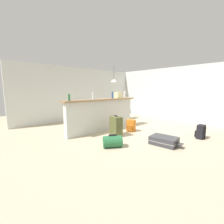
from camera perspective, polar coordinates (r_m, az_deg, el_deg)
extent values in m
cube|color=#BCAD8E|center=(5.75, 6.06, -6.81)|extent=(13.00, 13.00, 0.05)
cube|color=silver|center=(7.92, -10.51, 6.67)|extent=(6.60, 0.10, 2.50)
cube|color=silver|center=(8.22, 19.08, 6.41)|extent=(0.10, 6.00, 2.50)
cube|color=silver|center=(5.52, -3.69, -1.35)|extent=(2.80, 0.20, 1.09)
cube|color=#93704C|center=(5.45, -3.75, 4.59)|extent=(2.96, 0.40, 0.05)
cylinder|color=#2D6B38|center=(4.69, -15.55, 5.21)|extent=(0.06, 0.06, 0.21)
cylinder|color=silver|center=(5.13, -6.96, 5.97)|extent=(0.07, 0.07, 0.25)
cylinder|color=#284C89|center=(5.71, 0.17, 6.28)|extent=(0.06, 0.06, 0.24)
cylinder|color=silver|center=(6.31, 4.66, 6.60)|extent=(0.06, 0.06, 0.27)
cube|color=beige|center=(5.98, 2.37, 6.26)|extent=(0.26, 0.18, 0.22)
cube|color=brown|center=(7.44, 1.29, 2.60)|extent=(1.10, 0.80, 0.04)
cylinder|color=brown|center=(6.91, 0.25, -0.96)|extent=(0.06, 0.06, 0.70)
cylinder|color=brown|center=(7.60, 5.73, -0.13)|extent=(0.06, 0.06, 0.70)
cylinder|color=brown|center=(7.42, -3.28, -0.31)|extent=(0.06, 0.06, 0.70)
cylinder|color=brown|center=(8.07, 2.16, 0.42)|extent=(0.06, 0.06, 0.70)
cube|color=black|center=(6.94, 4.52, -0.28)|extent=(0.44, 0.44, 0.04)
cube|color=black|center=(7.01, 3.39, 1.97)|extent=(0.40, 0.07, 0.48)
cylinder|color=black|center=(6.76, 4.73, -2.46)|extent=(0.04, 0.04, 0.41)
cylinder|color=black|center=(7.01, 6.34, -2.08)|extent=(0.04, 0.04, 0.41)
cylinder|color=black|center=(6.95, 2.65, -2.12)|extent=(0.04, 0.04, 0.41)
cylinder|color=black|center=(7.20, 4.28, -1.77)|extent=(0.04, 0.04, 0.41)
cylinder|color=black|center=(7.48, 0.70, 14.10)|extent=(0.01, 0.01, 0.57)
cone|color=white|center=(7.46, 0.69, 11.53)|extent=(0.34, 0.34, 0.14)
sphere|color=white|center=(7.45, 0.69, 10.92)|extent=(0.07, 0.07, 0.07)
cube|color=#38383D|center=(4.47, 18.59, -9.98)|extent=(0.57, 0.74, 0.22)
cube|color=gray|center=(4.47, 18.59, -9.98)|extent=(0.58, 0.75, 0.02)
cube|color=#2D2D33|center=(4.34, 23.69, -10.80)|extent=(0.20, 0.16, 0.02)
cylinder|color=#286B3D|center=(4.06, 0.19, -10.83)|extent=(0.57, 0.51, 0.30)
cube|color=black|center=(4.00, 0.19, -8.53)|extent=(0.19, 0.13, 0.04)
cube|color=orange|center=(5.53, 7.05, -4.94)|extent=(0.24, 0.31, 0.42)
cube|color=#AB5918|center=(5.45, 6.49, -5.92)|extent=(0.11, 0.23, 0.19)
cube|color=black|center=(5.65, 6.90, -4.86)|extent=(0.03, 0.04, 0.36)
cube|color=black|center=(5.59, 8.17, -5.04)|extent=(0.03, 0.04, 0.36)
cube|color=black|center=(5.42, 29.96, -6.34)|extent=(0.29, 0.19, 0.42)
cube|color=black|center=(5.47, 28.80, -6.93)|extent=(0.22, 0.07, 0.19)
cube|color=black|center=(5.46, 31.17, -6.54)|extent=(0.04, 0.03, 0.36)
cube|color=black|center=(5.33, 30.77, -6.86)|extent=(0.04, 0.03, 0.36)
cube|color=#51562D|center=(4.94, 1.40, -5.09)|extent=(0.32, 0.48, 0.60)
cylinder|color=black|center=(4.87, 2.58, -8.98)|extent=(0.04, 0.06, 0.06)
cylinder|color=black|center=(5.17, 0.28, -7.89)|extent=(0.04, 0.06, 0.06)
cube|color=#232328|center=(4.87, 1.42, -1.44)|extent=(0.07, 0.15, 0.04)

